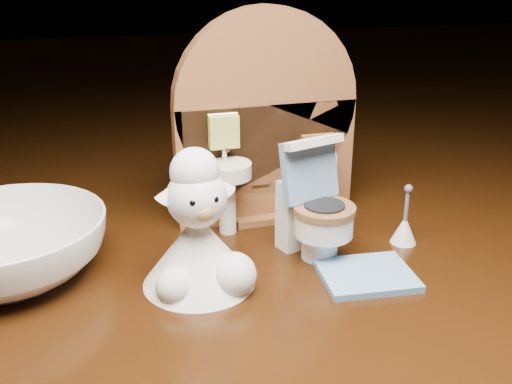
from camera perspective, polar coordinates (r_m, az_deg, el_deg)
backdrop_panel at (r=0.40m, az=0.89°, el=6.12°), size 0.13×0.05×0.15m
toy_toilet at (r=0.36m, az=5.81°, el=-2.07°), size 0.04×0.05×0.08m
bath_mat at (r=0.35m, az=10.99°, el=-8.15°), size 0.06×0.05×0.00m
toilet_brush at (r=0.40m, az=14.62°, el=-3.46°), size 0.02×0.02×0.04m
plush_lamb at (r=0.33m, az=-5.72°, el=-4.69°), size 0.07×0.07×0.09m
ceramic_bowl at (r=0.37m, az=-23.69°, el=-5.14°), size 0.14×0.14×0.04m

